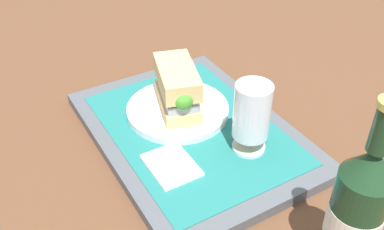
# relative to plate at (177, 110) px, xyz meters

# --- Properties ---
(ground_plane) EXTENTS (3.00, 3.00, 0.00)m
(ground_plane) POSITION_rel_plate_xyz_m (0.05, 0.00, -0.03)
(ground_plane) COLOR brown
(tray) EXTENTS (0.44, 0.32, 0.02)m
(tray) POSITION_rel_plate_xyz_m (0.05, 0.00, -0.02)
(tray) COLOR #4C5156
(tray) RESTS_ON ground_plane
(placemat) EXTENTS (0.38, 0.27, 0.00)m
(placemat) POSITION_rel_plate_xyz_m (0.05, 0.00, -0.01)
(placemat) COLOR #1E6B66
(placemat) RESTS_ON tray
(plate) EXTENTS (0.19, 0.19, 0.01)m
(plate) POSITION_rel_plate_xyz_m (0.00, 0.00, 0.00)
(plate) COLOR white
(plate) RESTS_ON placemat
(sandwich) EXTENTS (0.14, 0.10, 0.08)m
(sandwich) POSITION_rel_plate_xyz_m (0.00, -0.00, 0.05)
(sandwich) COLOR tan
(sandwich) RESTS_ON plate
(beer_glass) EXTENTS (0.06, 0.06, 0.12)m
(beer_glass) POSITION_rel_plate_xyz_m (0.15, 0.06, 0.06)
(beer_glass) COLOR silver
(beer_glass) RESTS_ON placemat
(napkin_folded) EXTENTS (0.09, 0.07, 0.01)m
(napkin_folded) POSITION_rel_plate_xyz_m (0.12, -0.08, -0.00)
(napkin_folded) COLOR white
(napkin_folded) RESTS_ON placemat
(beer_bottle) EXTENTS (0.07, 0.07, 0.27)m
(beer_bottle) POSITION_rel_plate_xyz_m (0.38, 0.03, 0.08)
(beer_bottle) COLOR #19381E
(beer_bottle) RESTS_ON ground_plane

